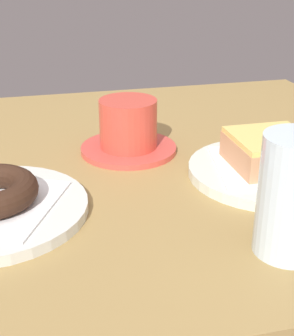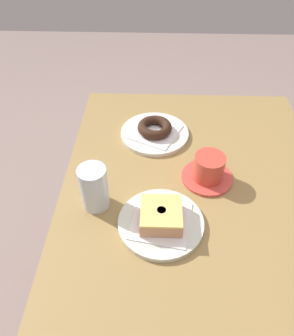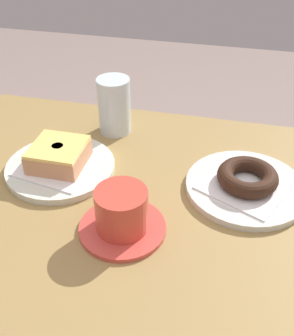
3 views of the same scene
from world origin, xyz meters
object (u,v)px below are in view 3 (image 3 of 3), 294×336
donut_glazed_square (59,155)px  water_glass (114,106)px  plate_glazed_square (61,167)px  donut_chocolate_ring (248,177)px  plate_chocolate_ring (246,187)px  coffee_cup (124,214)px

donut_glazed_square → water_glass: (0.06, 0.17, 0.03)m
plate_glazed_square → donut_chocolate_ring: 0.37m
plate_glazed_square → donut_chocolate_ring: (0.37, 0.02, 0.02)m
plate_chocolate_ring → coffee_cup: coffee_cup is taller
plate_glazed_square → donut_glazed_square: 0.03m
plate_chocolate_ring → donut_chocolate_ring: 0.02m
plate_glazed_square → coffee_cup: 0.22m
donut_glazed_square → plate_chocolate_ring: (0.37, 0.02, -0.03)m
donut_glazed_square → donut_chocolate_ring: bearing=3.5°
plate_glazed_square → donut_glazed_square: (-0.00, 0.00, 0.03)m
donut_glazed_square → donut_chocolate_ring: 0.37m
donut_glazed_square → plate_chocolate_ring: size_ratio=0.45×
plate_glazed_square → plate_chocolate_ring: bearing=3.5°
plate_glazed_square → donut_glazed_square: bearing=180.0°
plate_glazed_square → plate_chocolate_ring: size_ratio=0.96×
water_glass → coffee_cup: bearing=-70.5°
donut_chocolate_ring → coffee_cup: coffee_cup is taller
plate_glazed_square → water_glass: water_glass is taller
donut_glazed_square → coffee_cup: (0.17, -0.13, -0.00)m
donut_chocolate_ring → water_glass: bearing=153.5°
plate_glazed_square → coffee_cup: (0.17, -0.13, 0.03)m
donut_glazed_square → coffee_cup: 0.22m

